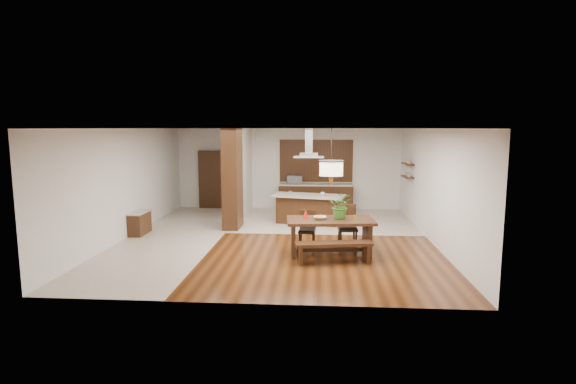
# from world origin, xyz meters

# --- Properties ---
(room_shell) EXTENTS (9.00, 9.04, 2.92)m
(room_shell) POSITION_xyz_m (0.00, 0.00, 2.06)
(room_shell) COLOR #3C1D0A
(room_shell) RESTS_ON ground
(tile_hallway) EXTENTS (2.50, 9.00, 0.01)m
(tile_hallway) POSITION_xyz_m (-2.75, 0.00, 0.01)
(tile_hallway) COLOR beige
(tile_hallway) RESTS_ON ground
(tile_kitchen) EXTENTS (5.50, 4.00, 0.01)m
(tile_kitchen) POSITION_xyz_m (1.25, 2.50, 0.01)
(tile_kitchen) COLOR beige
(tile_kitchen) RESTS_ON ground
(soffit_band) EXTENTS (8.00, 9.00, 0.02)m
(soffit_band) POSITION_xyz_m (0.00, 0.00, 2.88)
(soffit_band) COLOR #36190D
(soffit_band) RESTS_ON room_shell
(partition_pier) EXTENTS (0.45, 1.00, 2.90)m
(partition_pier) POSITION_xyz_m (-1.40, 1.20, 1.45)
(partition_pier) COLOR black
(partition_pier) RESTS_ON ground
(partition_stub) EXTENTS (0.18, 2.40, 2.90)m
(partition_stub) POSITION_xyz_m (-1.40, 3.30, 1.45)
(partition_stub) COLOR silver
(partition_stub) RESTS_ON ground
(hallway_console) EXTENTS (0.37, 0.88, 0.63)m
(hallway_console) POSITION_xyz_m (-3.81, 0.20, 0.32)
(hallway_console) COLOR black
(hallway_console) RESTS_ON ground
(hallway_doorway) EXTENTS (1.10, 0.20, 2.10)m
(hallway_doorway) POSITION_xyz_m (-2.70, 4.40, 1.05)
(hallway_doorway) COLOR black
(hallway_doorway) RESTS_ON ground
(rear_counter) EXTENTS (2.60, 0.62, 0.95)m
(rear_counter) POSITION_xyz_m (1.00, 4.20, 0.48)
(rear_counter) COLOR black
(rear_counter) RESTS_ON ground
(kitchen_window) EXTENTS (2.60, 0.08, 1.50)m
(kitchen_window) POSITION_xyz_m (1.00, 4.46, 1.75)
(kitchen_window) COLOR #A86532
(kitchen_window) RESTS_ON room_shell
(shelf_lower) EXTENTS (0.26, 0.90, 0.04)m
(shelf_lower) POSITION_xyz_m (3.87, 2.60, 1.40)
(shelf_lower) COLOR black
(shelf_lower) RESTS_ON room_shell
(shelf_upper) EXTENTS (0.26, 0.90, 0.04)m
(shelf_upper) POSITION_xyz_m (3.87, 2.60, 1.80)
(shelf_upper) COLOR black
(shelf_upper) RESTS_ON room_shell
(dining_table) EXTENTS (2.07, 1.17, 0.83)m
(dining_table) POSITION_xyz_m (1.38, -1.41, 0.61)
(dining_table) COLOR black
(dining_table) RESTS_ON ground
(dining_bench) EXTENTS (1.70, 0.63, 0.47)m
(dining_bench) POSITION_xyz_m (1.44, -2.13, 0.23)
(dining_bench) COLOR black
(dining_bench) RESTS_ON ground
(dining_chair_left) EXTENTS (0.43, 0.43, 0.91)m
(dining_chair_left) POSITION_xyz_m (0.83, -0.85, 0.45)
(dining_chair_left) COLOR black
(dining_chair_left) RESTS_ON ground
(dining_chair_right) EXTENTS (0.49, 0.49, 1.04)m
(dining_chair_right) POSITION_xyz_m (1.82, -0.76, 0.52)
(dining_chair_right) COLOR black
(dining_chair_right) RESTS_ON ground
(pendant_lantern) EXTENTS (0.64, 0.64, 1.31)m
(pendant_lantern) POSITION_xyz_m (1.38, -1.41, 2.25)
(pendant_lantern) COLOR #FFE4C3
(pendant_lantern) RESTS_ON room_shell
(foliage_plant) EXTENTS (0.59, 0.53, 0.60)m
(foliage_plant) POSITION_xyz_m (1.61, -1.30, 1.13)
(foliage_plant) COLOR #377226
(foliage_plant) RESTS_ON dining_table
(fruit_bowl) EXTENTS (0.33, 0.33, 0.07)m
(fruit_bowl) POSITION_xyz_m (1.14, -1.44, 0.86)
(fruit_bowl) COLOR beige
(fruit_bowl) RESTS_ON dining_table
(napkin_cone) EXTENTS (0.16, 0.16, 0.21)m
(napkin_cone) POSITION_xyz_m (0.80, -1.37, 0.93)
(napkin_cone) COLOR #AC210C
(napkin_cone) RESTS_ON dining_table
(gold_ornament) EXTENTS (0.07, 0.07, 0.10)m
(gold_ornament) POSITION_xyz_m (1.92, -1.45, 0.88)
(gold_ornament) COLOR gold
(gold_ornament) RESTS_ON dining_table
(kitchen_island) EXTENTS (2.32, 1.41, 0.89)m
(kitchen_island) POSITION_xyz_m (0.80, 1.95, 0.46)
(kitchen_island) COLOR black
(kitchen_island) RESTS_ON ground
(range_hood) EXTENTS (0.90, 0.55, 0.87)m
(range_hood) POSITION_xyz_m (0.80, 1.95, 2.46)
(range_hood) COLOR silver
(range_hood) RESTS_ON room_shell
(island_cup) EXTENTS (0.17, 0.17, 0.10)m
(island_cup) POSITION_xyz_m (1.22, 1.82, 0.94)
(island_cup) COLOR silver
(island_cup) RESTS_ON kitchen_island
(microwave) EXTENTS (0.58, 0.44, 0.29)m
(microwave) POSITION_xyz_m (0.23, 4.22, 1.10)
(microwave) COLOR #B1B5B9
(microwave) RESTS_ON rear_counter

